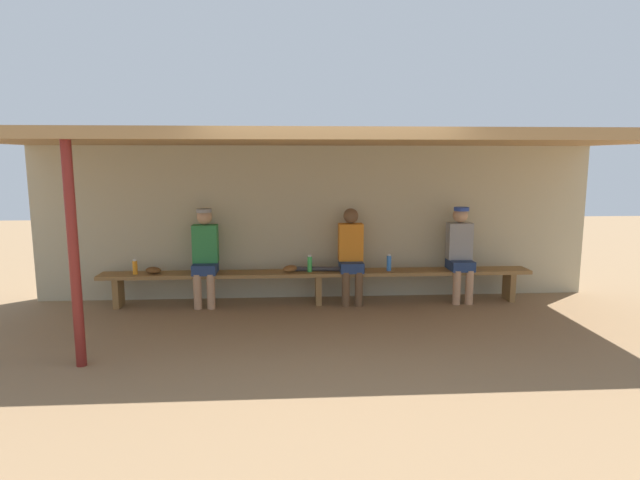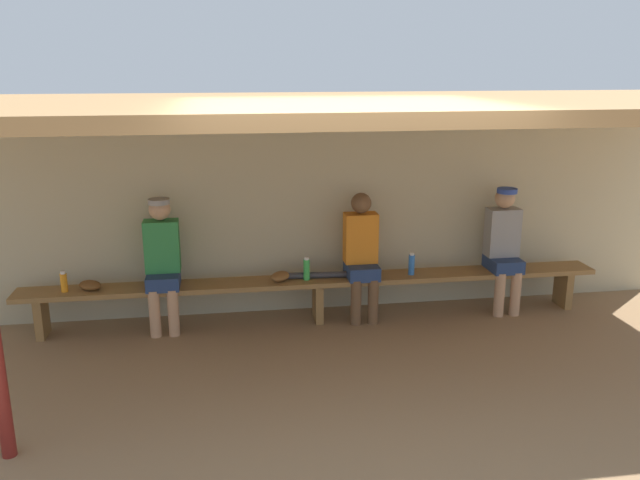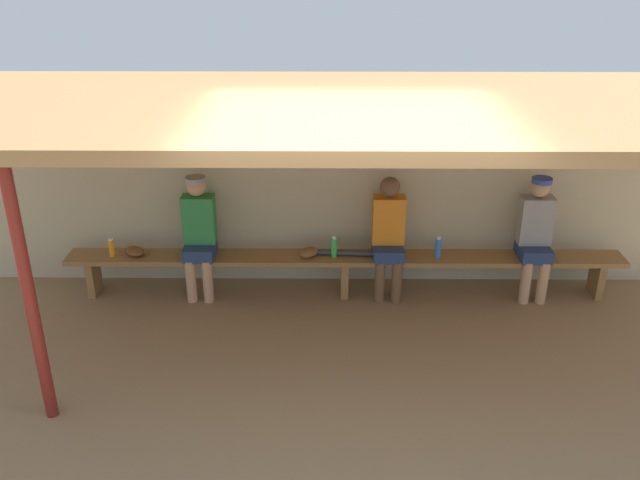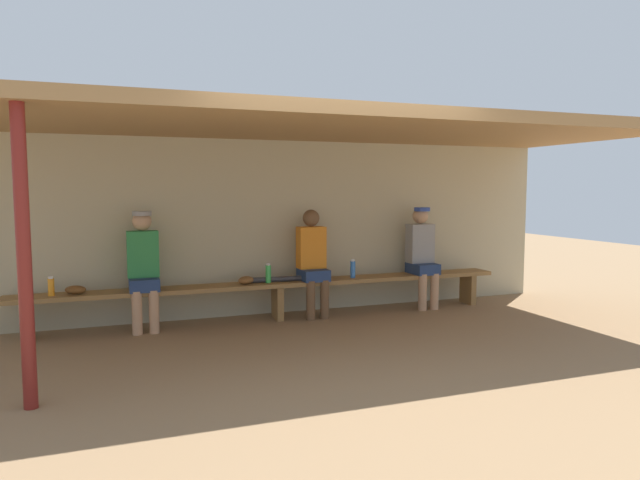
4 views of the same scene
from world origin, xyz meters
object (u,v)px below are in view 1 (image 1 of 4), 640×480
(baseball_bat, at_px, (325,269))
(player_in_red, at_px, (460,249))
(water_bottle_clear, at_px, (310,264))
(baseball_glove_tan, at_px, (290,269))
(bench, at_px, (318,276))
(baseball_glove_dark_brown, at_px, (153,270))
(player_in_white, at_px, (205,252))
(water_bottle_orange, at_px, (389,263))
(player_rightmost, at_px, (351,252))
(water_bottle_green, at_px, (135,267))
(support_post, at_px, (74,256))

(baseball_bat, bearing_deg, player_in_red, 4.23)
(water_bottle_clear, xyz_separation_m, baseball_glove_tan, (-0.27, 0.02, -0.07))
(bench, xyz_separation_m, player_in_red, (2.01, 0.00, 0.36))
(bench, distance_m, baseball_glove_dark_brown, 2.27)
(baseball_bat, bearing_deg, player_in_white, -176.00)
(player_in_white, height_order, water_bottle_clear, player_in_white)
(bench, relative_size, water_bottle_orange, 25.39)
(player_in_red, relative_size, water_bottle_orange, 5.69)
(player_in_white, xyz_separation_m, baseball_glove_dark_brown, (-0.71, -0.00, -0.24))
(player_rightmost, distance_m, water_bottle_clear, 0.60)
(water_bottle_orange, bearing_deg, water_bottle_clear, -180.00)
(player_in_white, bearing_deg, water_bottle_green, -178.24)
(water_bottle_orange, bearing_deg, player_in_red, 1.45)
(baseball_bat, bearing_deg, baseball_glove_dark_brown, -175.93)
(water_bottle_orange, bearing_deg, baseball_glove_tan, 179.34)
(bench, relative_size, water_bottle_clear, 25.26)
(player_in_white, bearing_deg, support_post, -113.51)
(player_rightmost, relative_size, baseball_bat, 1.53)
(player_rightmost, distance_m, player_in_red, 1.55)
(player_in_white, relative_size, water_bottle_orange, 5.69)
(bench, height_order, baseball_bat, baseball_bat)
(support_post, distance_m, baseball_glove_dark_brown, 2.19)
(bench, relative_size, water_bottle_green, 28.89)
(support_post, bearing_deg, player_in_red, 25.13)
(player_in_white, bearing_deg, water_bottle_clear, -1.03)
(water_bottle_green, xyz_separation_m, water_bottle_orange, (3.49, 0.00, 0.01))
(water_bottle_green, distance_m, baseball_glove_dark_brown, 0.24)
(player_rightmost, relative_size, water_bottle_clear, 5.62)
(support_post, xyz_separation_m, player_in_red, (4.48, 2.10, -0.35))
(player_in_white, bearing_deg, bench, -0.13)
(player_rightmost, xyz_separation_m, player_in_red, (1.55, 0.00, 0.02))
(water_bottle_orange, xyz_separation_m, baseball_glove_dark_brown, (-3.26, 0.02, -0.07))
(player_in_white, relative_size, player_in_red, 1.00)
(player_rightmost, bearing_deg, baseball_glove_dark_brown, -179.98)
(support_post, relative_size, water_bottle_orange, 9.31)
(support_post, bearing_deg, player_in_white, 66.49)
(water_bottle_orange, xyz_separation_m, baseball_bat, (-0.89, 0.02, -0.08))
(bench, height_order, water_bottle_clear, water_bottle_clear)
(player_in_red, bearing_deg, water_bottle_clear, -179.30)
(bench, relative_size, player_in_red, 4.46)
(water_bottle_green, xyz_separation_m, baseball_bat, (2.60, 0.03, -0.07))
(baseball_glove_tan, bearing_deg, support_post, -8.37)
(player_rightmost, bearing_deg, water_bottle_green, -179.45)
(player_in_red, bearing_deg, baseball_glove_tan, -179.76)
(player_in_white, distance_m, baseball_glove_dark_brown, 0.75)
(bench, height_order, water_bottle_green, water_bottle_green)
(water_bottle_green, relative_size, baseball_glove_dark_brown, 0.87)
(player_rightmost, xyz_separation_m, water_bottle_orange, (0.53, -0.03, -0.16))
(support_post, relative_size, baseball_glove_tan, 9.17)
(baseball_glove_dark_brown, bearing_deg, support_post, -60.48)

